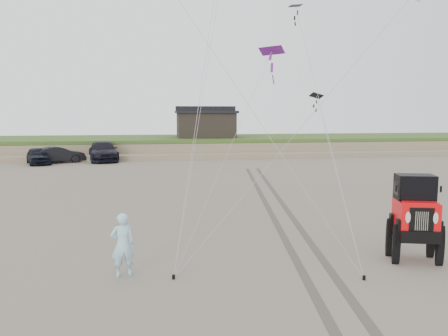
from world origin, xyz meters
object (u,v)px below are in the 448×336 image
Objects in this scene: truck_a at (38,156)px; truck_c at (103,151)px; cabin at (205,123)px; truck_b at (59,155)px; man at (123,245)px; jeep at (415,227)px.

truck_a is 0.71× the size of truck_c.
truck_c is at bearing -147.91° from cabin.
man is (7.54, -28.33, 0.14)m from truck_b.
jeep is at bearing 170.74° from man.
truck_b is at bearing -83.82° from man.
truck_a is 29.09m from man.
truck_c reaches higher than man.
truck_a reaches higher than truck_b.
man is (9.08, -27.63, 0.13)m from truck_a.
truck_a is (-15.29, -8.22, -2.51)m from cabin.
man is (-8.28, 0.08, -0.16)m from jeep.
truck_c is (-10.12, -6.35, -2.37)m from cabin.
truck_b is (-13.75, -7.53, -2.52)m from cabin.
man is at bearing -91.84° from truck_a.
truck_a is 32.70m from jeep.
truck_a is at bearing -151.73° from cabin.
jeep is (15.82, -28.40, 0.29)m from truck_b.
jeep reaches higher than truck_b.
truck_a is at bearing 137.39° from jeep.
jeep is (17.36, -27.71, 0.28)m from truck_a.
truck_b is 3.82m from truck_c.
man is at bearing -92.81° from truck_c.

